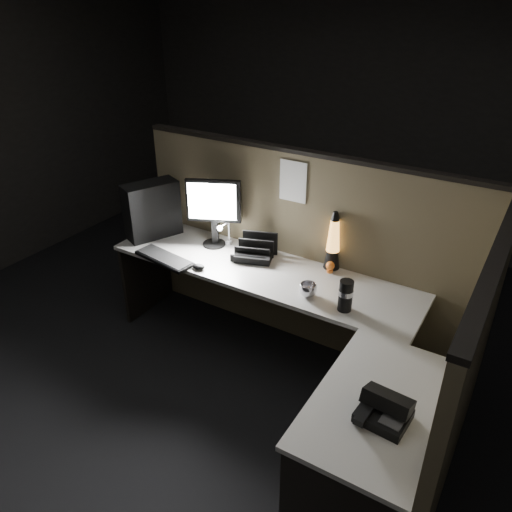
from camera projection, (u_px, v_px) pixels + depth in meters
The scene contains 17 objects.
floor at pixel (234, 405), 3.38m from camera, with size 6.00×6.00×0.00m, color black.
room_shell at pixel (228, 178), 2.60m from camera, with size 6.00×6.00×6.00m.
partition_back at pixel (301, 253), 3.71m from camera, with size 2.66×0.06×1.50m, color brown.
partition_right at pixel (464, 386), 2.49m from camera, with size 0.06×1.66×1.50m, color brown.
desk at pixel (277, 325), 3.21m from camera, with size 2.60×1.60×0.73m.
pc_tower at pixel (152, 210), 3.91m from camera, with size 0.19×0.42×0.44m, color black.
monitor at pixel (214, 206), 3.73m from camera, with size 0.39×0.20×0.53m.
keyboard at pixel (164, 258), 3.65m from camera, with size 0.48×0.16×0.02m, color black.
mouse at pixel (199, 267), 3.53m from camera, with size 0.09×0.06×0.04m, color black.
clip_lamp at pixel (225, 233), 3.78m from camera, with size 0.04×0.16×0.20m.
organizer at pixel (255, 251), 3.68m from camera, with size 0.32×0.31×0.20m.
lava_lamp at pixel (333, 245), 3.48m from camera, with size 0.12×0.12×0.43m.
travel_mug at pixel (346, 296), 3.05m from camera, with size 0.09×0.09×0.21m, color black.
steel_mug at pixel (308, 290), 3.22m from camera, with size 0.11×0.11×0.09m, color #B8B8BF.
figurine at pixel (330, 266), 3.47m from camera, with size 0.06×0.06×0.06m, color orange.
pinned_paper at pixel (293, 182), 3.45m from camera, with size 0.21×0.00×0.29m, color white.
desk_phone at pixel (384, 409), 2.31m from camera, with size 0.24×0.25×0.14m.
Camera 1 is at (1.42, -2.04, 2.51)m, focal length 35.00 mm.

